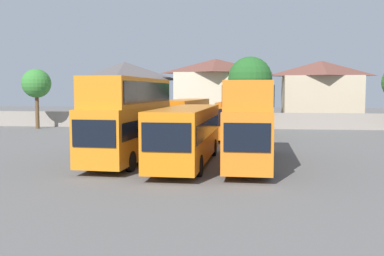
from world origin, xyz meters
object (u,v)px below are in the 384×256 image
Objects in this scene: bus_1 at (129,115)px; bus_4 at (185,116)px; tree_left_of_lot at (36,84)px; bus_3 at (250,118)px; house_terrace_right at (321,92)px; bus_5 at (236,117)px; house_terrace_left at (125,92)px; bus_2 at (187,132)px; house_terrace_centre at (216,91)px; tree_behind_wall at (250,79)px.

bus_1 is 14.57m from bus_4.
tree_left_of_lot is at bearing -106.63° from bus_4.
house_terrace_right is at bearing 165.42° from bus_3.
house_terrace_right reaches higher than bus_5.
house_terrace_right reaches higher than bus_4.
bus_2 is at bearing -68.23° from house_terrace_left.
house_terrace_right reaches higher than tree_left_of_lot.
bus_2 is at bearing 13.14° from bus_4.
bus_5 is 17.30m from house_terrace_centre.
house_terrace_right is at bearing 153.18° from bus_5.
bus_3 is at bearing 102.17° from bus_2.
bus_1 is 1.05× the size of house_terrace_centre.
house_terrace_right is (14.77, 16.94, 2.10)m from bus_4.
house_terrace_centre is (-0.77, 31.58, 2.34)m from bus_2.
house_terrace_centre is at bearing -5.64° from house_terrace_left.
bus_1 is 1.02× the size of house_terrace_left.
bus_1 is 7.23m from bus_3.
bus_3 is at bearing -81.93° from house_terrace_centre.
bus_4 is at bearing -131.08° from house_terrace_right.
tree_left_of_lot is at bearing -162.86° from house_terrace_right.
bus_2 is 35.39m from house_terrace_left.
house_terrace_centre reaches higher than bus_5.
bus_2 is 1.20× the size of house_terrace_right.
bus_2 is at bearing -88.60° from house_terrace_centre.
bus_4 is 14.22m from tree_behind_wall.
bus_5 is (4.72, -0.44, -0.07)m from bus_4.
bus_4 is 20.76m from house_terrace_left.
bus_2 is at bearing -97.45° from tree_behind_wall.
bus_3 is 1.77× the size of tree_left_of_lot.
bus_3 is at bearing 8.22° from bus_5.
house_terrace_right is (16.05, 31.43, 1.25)m from bus_1.
bus_1 is at bearing -95.27° from house_terrace_centre.
bus_5 is 23.89m from house_terrace_left.
bus_3 is 32.66m from house_terrace_right.
bus_2 is 15.35m from bus_4.
house_terrace_left reaches higher than tree_left_of_lot.
tree_behind_wall is (3.60, 27.54, 3.79)m from bus_2.
bus_3 is 27.01m from tree_behind_wall.
bus_3 is 1.44× the size of tree_behind_wall.
house_terrace_left is 25.53m from house_terrace_right.
bus_2 is 1.11× the size of house_terrace_left.
house_terrace_left reaches higher than bus_5.
bus_3 is 32.09m from tree_left_of_lot.
bus_4 is 1.07× the size of bus_5.
bus_4 is 19.42m from tree_left_of_lot.
bus_3 reaches higher than bus_4.
bus_1 is 0.97× the size of bus_5.
house_terrace_left reaches higher than bus_4.
tree_left_of_lot reaches higher than bus_5.
house_terrace_left is at bearing -151.41° from bus_3.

